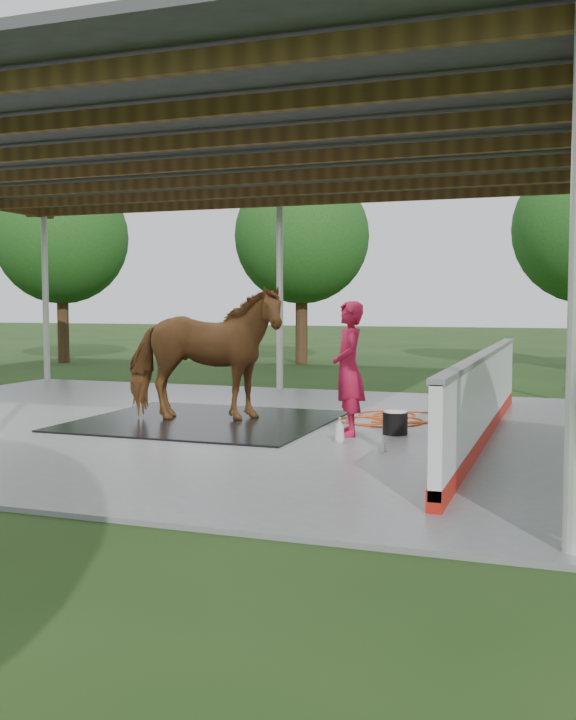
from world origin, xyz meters
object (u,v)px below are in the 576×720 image
(wash_bucket, at_px, (395,422))
(dasher_board, at_px, (485,398))
(handler, at_px, (349,369))
(horse, at_px, (204,354))

(wash_bucket, bearing_deg, dasher_board, 1.72)
(handler, bearing_deg, wash_bucket, 93.13)
(handler, xyz_separation_m, wash_bucket, (0.58, 0.29, -0.74))
(horse, relative_size, wash_bucket, 6.93)
(dasher_board, xyz_separation_m, horse, (-4.12, 0.13, 0.48))
(dasher_board, height_order, horse, horse)
(dasher_board, relative_size, handler, 4.42)
(dasher_board, distance_m, horse, 4.15)
(horse, xyz_separation_m, wash_bucket, (2.94, -0.17, -0.86))
(dasher_board, bearing_deg, horse, 178.14)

